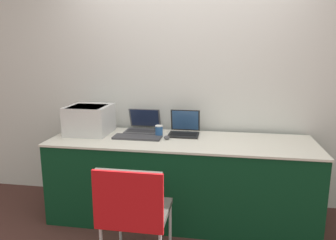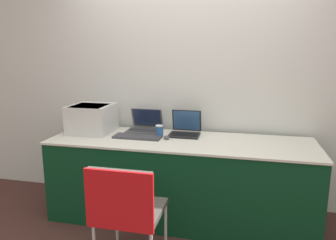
{
  "view_description": "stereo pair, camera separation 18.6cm",
  "coord_description": "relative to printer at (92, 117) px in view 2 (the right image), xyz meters",
  "views": [
    {
      "loc": [
        0.38,
        -2.61,
        1.64
      ],
      "look_at": [
        -0.13,
        0.41,
        0.98
      ],
      "focal_mm": 35.0,
      "sensor_mm": 36.0,
      "label": 1
    },
    {
      "loc": [
        0.56,
        -2.57,
        1.64
      ],
      "look_at": [
        -0.13,
        0.41,
        0.98
      ],
      "focal_mm": 35.0,
      "sensor_mm": 36.0,
      "label": 2
    }
  ],
  "objects": [
    {
      "name": "chair",
      "position": [
        0.72,
        -0.99,
        -0.42
      ],
      "size": [
        0.49,
        0.49,
        0.85
      ],
      "color": "#4C4742",
      "rests_on": "ground_plane"
    },
    {
      "name": "printer",
      "position": [
        0.0,
        0.0,
        0.0
      ],
      "size": [
        0.42,
        0.42,
        0.29
      ],
      "color": "silver",
      "rests_on": "table"
    },
    {
      "name": "laptop_left",
      "position": [
        0.51,
        0.18,
        -0.1
      ],
      "size": [
        0.34,
        0.31,
        0.22
      ],
      "color": "#4C4C51",
      "rests_on": "table"
    },
    {
      "name": "ground_plane",
      "position": [
        0.95,
        -0.47,
        -0.95
      ],
      "size": [
        14.0,
        14.0,
        0.0
      ],
      "primitive_type": "plane",
      "color": "#472823"
    },
    {
      "name": "mouse",
      "position": [
        0.82,
        -0.11,
        -0.14
      ],
      "size": [
        0.06,
        0.05,
        0.04
      ],
      "color": "#4C4C51",
      "rests_on": "table"
    },
    {
      "name": "wall_back",
      "position": [
        0.95,
        0.37,
        0.35
      ],
      "size": [
        8.0,
        0.05,
        2.6
      ],
      "color": "silver",
      "rests_on": "ground_plane"
    },
    {
      "name": "laptop_right",
      "position": [
        0.96,
        0.11,
        -0.1
      ],
      "size": [
        0.3,
        0.28,
        0.24
      ],
      "color": "black",
      "rests_on": "table"
    },
    {
      "name": "coffee_cup",
      "position": [
        0.72,
        -0.02,
        -0.1
      ],
      "size": [
        0.08,
        0.08,
        0.11
      ],
      "color": "#285699",
      "rests_on": "table"
    },
    {
      "name": "external_keyboard",
      "position": [
        0.53,
        -0.11,
        -0.14
      ],
      "size": [
        0.46,
        0.17,
        0.02
      ],
      "color": "#3D3D42",
      "rests_on": "table"
    },
    {
      "name": "table",
      "position": [
        0.95,
        -0.09,
        -0.55
      ],
      "size": [
        2.51,
        0.77,
        0.8
      ],
      "color": "#0C381E",
      "rests_on": "ground_plane"
    }
  ]
}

